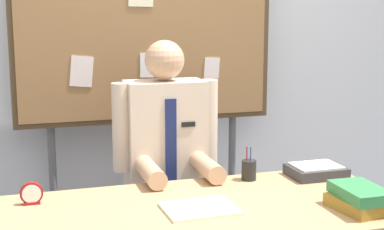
% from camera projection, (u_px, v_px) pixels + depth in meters
% --- Properties ---
extents(back_wall, '(6.40, 0.08, 2.70)m').
position_uv_depth(back_wall, '(139.00, 43.00, 3.43)').
color(back_wall, silver).
rests_on(back_wall, ground_plane).
extents(desk, '(1.66, 0.81, 0.75)m').
position_uv_depth(desk, '(206.00, 228.00, 2.35)').
color(desk, tan).
rests_on(desk, ground_plane).
extents(person, '(0.55, 0.56, 1.40)m').
position_uv_depth(person, '(166.00, 185.00, 2.97)').
color(person, '#2D2D33').
rests_on(person, ground_plane).
extents(bulletin_board, '(1.49, 0.09, 1.95)m').
position_uv_depth(bulletin_board, '(146.00, 36.00, 3.23)').
color(bulletin_board, '#4C3823').
rests_on(bulletin_board, ground_plane).
extents(book_stack, '(0.19, 0.26, 0.10)m').
position_uv_depth(book_stack, '(359.00, 198.00, 2.29)').
color(book_stack, olive).
rests_on(book_stack, desk).
extents(open_notebook, '(0.30, 0.24, 0.01)m').
position_uv_depth(open_notebook, '(200.00, 209.00, 2.30)').
color(open_notebook, '#F4EFCC').
rests_on(open_notebook, desk).
extents(desk_clock, '(0.09, 0.04, 0.09)m').
position_uv_depth(desk_clock, '(32.00, 194.00, 2.37)').
color(desk_clock, maroon).
rests_on(desk_clock, desk).
extents(pen_holder, '(0.07, 0.07, 0.16)m').
position_uv_depth(pen_holder, '(249.00, 170.00, 2.71)').
color(pen_holder, '#262626').
rests_on(pen_holder, desk).
extents(paper_tray, '(0.26, 0.20, 0.06)m').
position_uv_depth(paper_tray, '(316.00, 171.00, 2.77)').
color(paper_tray, '#333338').
rests_on(paper_tray, desk).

